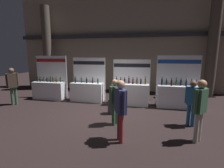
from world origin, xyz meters
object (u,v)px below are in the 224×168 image
Objects in this scene: exhibitor_booth_1 at (88,90)px; visitor_0 at (115,98)px; exhibitor_booth_2 at (131,93)px; visitor_4 at (120,105)px; visitor_3 at (200,106)px; visitor_6 at (192,100)px; exhibitor_booth_3 at (178,94)px; exhibitor_booth_0 at (50,88)px; trash_bin at (112,106)px; visitor_5 at (13,83)px.

exhibitor_booth_1 reaches higher than visitor_0.
exhibitor_booth_2 is 1.25× the size of visitor_4.
visitor_3 reaches higher than visitor_0.
visitor_6 is (2.21, 1.52, -0.14)m from visitor_4.
exhibitor_booth_3 reaches higher than exhibitor_booth_2.
visitor_3 reaches higher than visitor_6.
visitor_4 is (0.37, -1.09, 0.11)m from visitor_0.
exhibitor_booth_2 is at bearing -1.55° from exhibitor_booth_0.
exhibitor_booth_1 is 5.61m from visitor_3.
visitor_0 reaches higher than trash_bin.
visitor_6 is (0.08, 1.09, -0.14)m from visitor_3.
visitor_3 reaches higher than visitor_4.
trash_bin is at bearing -46.80° from visitor_5.
visitor_5 reaches higher than visitor_6.
exhibitor_booth_0 is at bearing -73.31° from visitor_3.
exhibitor_booth_2 is at bearing -32.01° from visitor_5.
visitor_3 is (6.69, -3.26, 0.47)m from exhibitor_booth_0.
visitor_4 is at bearing -66.87° from visitor_5.
exhibitor_booth_3 is (2.19, 0.02, 0.02)m from exhibitor_booth_2.
exhibitor_booth_0 is 1.49× the size of visitor_6.
exhibitor_booth_1 is 1.44× the size of visitor_6.
visitor_5 is at bearing -156.92° from exhibitor_booth_1.
visitor_0 is at bearing -62.15° from visitor_3.
exhibitor_booth_0 is 1.04× the size of exhibitor_booth_1.
exhibitor_booth_0 is 4.94m from visitor_0.
visitor_5 is at bearing 101.18° from visitor_0.
exhibitor_booth_0 is at bearing 6.39° from visitor_5.
visitor_0 is 0.91× the size of visitor_3.
exhibitor_booth_2 is at bearing -4.41° from exhibitor_booth_1.
exhibitor_booth_0 reaches higher than exhibitor_booth_1.
exhibitor_booth_2 is (2.30, -0.18, 0.02)m from exhibitor_booth_1.
trash_bin is 0.35× the size of visitor_4.
exhibitor_booth_0 is at bearing 178.45° from exhibitor_booth_2.
exhibitor_booth_3 is 7.90m from visitor_5.
visitor_5 is (-5.66, 2.34, 0.03)m from visitor_4.
visitor_0 is at bearing -137.23° from visitor_6.
exhibitor_booth_2 reaches higher than trash_bin.
exhibitor_booth_3 is at bearing -35.30° from visitor_5.
visitor_4 is at bearing -120.68° from exhibitor_booth_3.
visitor_4 is at bearing -57.80° from exhibitor_booth_1.
visitor_5 is (-1.10, -1.35, 0.50)m from exhibitor_booth_0.
exhibitor_booth_3 is 3.18m from trash_bin.
exhibitor_booth_0 is 7.46m from visitor_3.
exhibitor_booth_0 is 1.08× the size of exhibitor_booth_2.
exhibitor_booth_0 is 1.46× the size of visitor_0.
trash_bin is (1.67, -1.61, -0.28)m from exhibitor_booth_1.
exhibitor_booth_1 is 2.30m from exhibitor_booth_2.
trash_bin is (-0.62, -1.44, -0.29)m from exhibitor_booth_2.
exhibitor_booth_2 is at bearing -26.77° from visitor_4.
exhibitor_booth_3 reaches higher than visitor_5.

